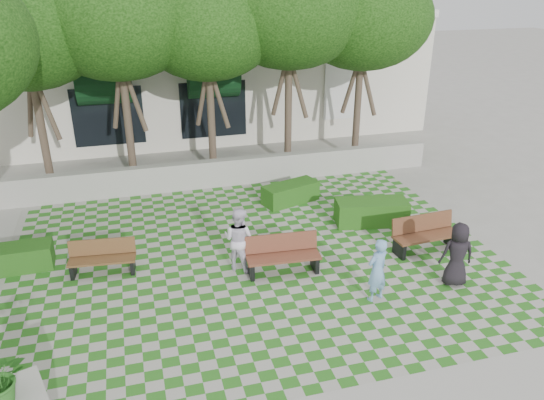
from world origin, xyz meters
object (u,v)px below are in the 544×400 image
object	(u,v)px
bench_east	(425,234)
hedge_midright	(290,193)
person_dark	(457,254)
person_white	(239,239)
bench_mid	(283,255)
hedge_east	(371,212)
person_blue	(377,270)
hedge_west	(14,258)
bench_west	(102,258)

from	to	relation	value
bench_east	hedge_midright	bearing A→B (deg)	118.65
hedge_midright	bench_east	bearing A→B (deg)	-57.50
person_dark	person_white	distance (m)	5.09
bench_mid	hedge_east	xyz separation A→B (m)	(3.20, 1.85, -0.09)
bench_mid	hedge_east	distance (m)	3.70
hedge_east	person_dark	world-z (taller)	person_dark
person_dark	person_blue	bearing A→B (deg)	16.12
bench_mid	person_white	xyz separation A→B (m)	(-0.98, 0.44, 0.36)
hedge_west	person_dark	size ratio (longest dim) A/B	1.14
hedge_west	person_white	xyz separation A→B (m)	(5.28, -1.40, 0.50)
hedge_midright	person_dark	world-z (taller)	person_dark
bench_west	person_white	world-z (taller)	person_white
bench_west	hedge_midright	xyz separation A→B (m)	(5.59, 2.77, -0.09)
hedge_west	person_blue	distance (m)	8.66
hedge_west	person_white	world-z (taller)	person_white
bench_east	hedge_midright	xyz separation A→B (m)	(-2.45, 3.85, -0.14)
bench_mid	hedge_midright	size ratio (longest dim) A/B	1.02
hedge_west	bench_west	bearing A→B (deg)	-19.13
bench_mid	bench_west	distance (m)	4.33
hedge_midright	hedge_west	world-z (taller)	same
bench_mid	person_white	distance (m)	1.13
hedge_east	hedge_midright	distance (m)	2.71
bench_mid	person_blue	distance (m)	2.37
hedge_west	person_white	bearing A→B (deg)	-14.82
hedge_west	person_dark	bearing A→B (deg)	-18.87
bench_east	hedge_east	distance (m)	1.93
person_blue	bench_west	bearing A→B (deg)	-45.98
person_blue	hedge_east	bearing A→B (deg)	-134.26
person_blue	person_dark	bearing A→B (deg)	162.39
bench_mid	bench_east	bearing A→B (deg)	4.41
bench_west	hedge_midright	world-z (taller)	bench_west
person_white	person_dark	bearing A→B (deg)	-161.70
hedge_west	person_dark	xyz separation A→B (m)	(9.96, -3.40, 0.46)
bench_west	hedge_west	xyz separation A→B (m)	(-2.08, 0.72, -0.09)
bench_mid	person_blue	size ratio (longest dim) A/B	1.20
person_dark	person_white	xyz separation A→B (m)	(-4.67, 2.01, 0.03)
hedge_east	person_blue	distance (m)	3.86
bench_east	hedge_west	distance (m)	10.28
bench_west	hedge_east	xyz separation A→B (m)	(7.38, 0.73, -0.04)
person_dark	person_white	world-z (taller)	person_white
person_dark	person_white	size ratio (longest dim) A/B	0.96
bench_east	hedge_west	xyz separation A→B (m)	(-10.12, 1.80, -0.14)
hedge_west	person_white	size ratio (longest dim) A/B	1.10
person_white	hedge_east	bearing A→B (deg)	-119.83
person_blue	person_white	bearing A→B (deg)	-59.19
hedge_midright	person_dark	xyz separation A→B (m)	(2.29, -5.45, 0.46)
hedge_east	person_white	xyz separation A→B (m)	(-4.18, -1.41, 0.45)
person_blue	hedge_midright	bearing A→B (deg)	-108.00
hedge_east	bench_west	bearing A→B (deg)	-174.33
bench_mid	person_dark	world-z (taller)	person_dark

